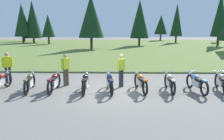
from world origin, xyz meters
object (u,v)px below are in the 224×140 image
object	(u,v)px
motorcycle_olive	(30,82)
rider_in_hivis_vest	(7,66)
rider_checking_bike	(66,68)
motorcycle_cream	(170,82)
rider_with_back_turned	(121,68)
motorcycle_orange	(141,82)
motorcycle_silver	(221,82)
motorcycle_sky_blue	(197,83)
motorcycle_black	(85,82)
motorcycle_navy	(110,83)
motorcycle_maroon	(54,82)

from	to	relation	value
motorcycle_olive	rider_in_hivis_vest	world-z (taller)	rider_in_hivis_vest
motorcycle_olive	rider_checking_bike	bearing A→B (deg)	35.46
motorcycle_cream	rider_with_back_turned	size ratio (longest dim) A/B	1.26
motorcycle_olive	rider_with_back_turned	size ratio (longest dim) A/B	1.25
motorcycle_orange	motorcycle_silver	size ratio (longest dim) A/B	1.00
rider_with_back_turned	motorcycle_sky_blue	bearing A→B (deg)	-12.97
motorcycle_silver	motorcycle_orange	bearing A→B (deg)	-177.89
motorcycle_black	motorcycle_sky_blue	size ratio (longest dim) A/B	1.00
rider_checking_bike	motorcycle_orange	bearing A→B (deg)	-14.34
motorcycle_navy	rider_with_back_turned	bearing A→B (deg)	59.41
motorcycle_olive	motorcycle_sky_blue	distance (m)	7.85
motorcycle_maroon	motorcycle_orange	distance (m)	4.09
motorcycle_navy	rider_with_back_turned	distance (m)	1.18
motorcycle_navy	motorcycle_silver	distance (m)	5.28
motorcycle_black	motorcycle_cream	xyz separation A→B (m)	(3.96, 0.17, 0.00)
motorcycle_olive	motorcycle_silver	bearing A→B (deg)	1.51
rider_in_hivis_vest	motorcycle_olive	bearing A→B (deg)	-41.27
motorcycle_black	motorcycle_navy	size ratio (longest dim) A/B	1.00
motorcycle_olive	motorcycle_orange	size ratio (longest dim) A/B	1.00
motorcycle_navy	rider_checking_bike	bearing A→B (deg)	154.68
motorcycle_black	motorcycle_silver	bearing A→B (deg)	2.56
motorcycle_silver	rider_checking_bike	size ratio (longest dim) A/B	1.25
rider_checking_bike	motorcycle_maroon	bearing A→B (deg)	-107.94
motorcycle_black	rider_in_hivis_vest	xyz separation A→B (m)	(-4.45, 1.63, 0.51)
motorcycle_maroon	motorcycle_black	world-z (taller)	same
motorcycle_maroon	rider_checking_bike	bearing A→B (deg)	72.06
motorcycle_orange	rider_checking_bike	size ratio (longest dim) A/B	1.25
motorcycle_maroon	motorcycle_navy	xyz separation A→B (m)	(2.64, -0.08, 0.00)
motorcycle_orange	motorcycle_sky_blue	distance (m)	2.61
motorcycle_maroon	motorcycle_silver	xyz separation A→B (m)	(7.91, 0.20, 0.00)
motorcycle_black	motorcycle_silver	world-z (taller)	same
motorcycle_navy	rider_checking_bike	size ratio (longest dim) A/B	1.25
motorcycle_maroon	motorcycle_sky_blue	xyz separation A→B (m)	(6.70, 0.03, 0.00)
motorcycle_black	motorcycle_navy	world-z (taller)	same
motorcycle_maroon	motorcycle_cream	distance (m)	5.45
rider_with_back_turned	rider_checking_bike	xyz separation A→B (m)	(-2.85, 0.17, 0.00)
motorcycle_maroon	motorcycle_black	distance (m)	1.49
motorcycle_cream	rider_checking_bike	distance (m)	5.23
rider_in_hivis_vest	rider_checking_bike	distance (m)	3.33
rider_in_hivis_vest	rider_with_back_turned	world-z (taller)	same
rider_with_back_turned	motorcycle_maroon	bearing A→B (deg)	-165.15
motorcycle_olive	motorcycle_black	distance (m)	2.65
motorcycle_cream	motorcycle_sky_blue	xyz separation A→B (m)	(1.24, -0.05, 0.00)
rider_with_back_turned	rider_checking_bike	bearing A→B (deg)	176.52
rider_with_back_turned	motorcycle_orange	bearing A→B (deg)	-40.98
motorcycle_navy	motorcycle_cream	bearing A→B (deg)	3.19
motorcycle_black	motorcycle_cream	bearing A→B (deg)	2.49
motorcycle_navy	rider_checking_bike	distance (m)	2.60
motorcycle_orange	motorcycle_cream	distance (m)	1.37
motorcycle_orange	motorcycle_cream	bearing A→B (deg)	1.10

